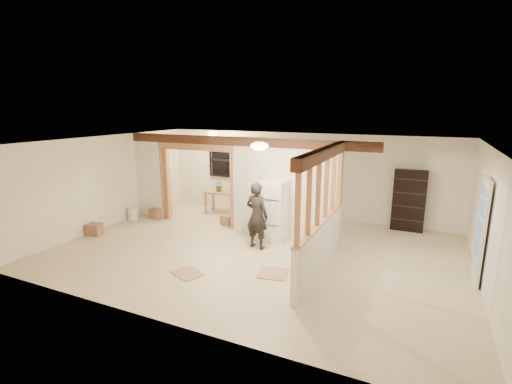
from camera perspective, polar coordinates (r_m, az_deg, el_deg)
The scene contains 30 objects.
floor at distance 8.68m, azimuth 0.05°, elevation -9.04°, with size 9.00×6.50×0.01m, color beige.
ceiling at distance 8.08m, azimuth 0.05°, elevation 7.67°, with size 9.00×6.50×0.01m, color white.
wall_back at distance 11.26m, azimuth 7.02°, elevation 2.65°, with size 9.00×0.01×2.50m, color white.
wall_front at distance 5.64m, azimuth -14.10°, elevation -8.16°, with size 9.00×0.01×2.50m, color white.
wall_left at distance 10.92m, azimuth -21.91°, elevation 1.49°, with size 0.01×6.50×2.50m, color white.
wall_right at distance 7.65m, azimuth 32.41°, elevation -4.23°, with size 0.01×6.50×2.50m, color white.
partition_left_stub at distance 11.46m, azimuth -16.03°, elevation 2.42°, with size 0.90×0.12×2.50m, color silver.
partition_center at distance 9.29m, azimuth 4.28°, elevation 0.52°, with size 2.80×0.12×2.50m, color silver.
doorway_frame at distance 10.50m, azimuth -9.13°, elevation 1.00°, with size 2.46×0.14×2.20m, color #B3784B.
header_beam_back at distance 9.60m, azimuth -2.38°, elevation 7.77°, with size 7.00×0.18×0.22m, color #4A2919.
header_beam_right at distance 7.18m, azimuth 10.41°, elevation 5.83°, with size 0.18×3.30×0.22m, color #4A2919.
pony_wall at distance 7.64m, azimuth 9.83°, elevation -8.31°, with size 0.12×3.20×1.00m, color silver.
stud_partition at distance 7.30m, azimuth 10.18°, elevation 0.21°, with size 0.14×3.20×1.32m, color #B3784B.
window_back at distance 12.18m, azimuth -4.81°, elevation 4.90°, with size 1.12×0.10×1.10m, color black.
french_door at distance 8.09m, azimuth 31.30°, elevation -5.10°, with size 0.12×0.86×2.00m, color white.
ceiling_dome_main at distance 7.50m, azimuth 0.53°, elevation 7.11°, with size 0.36×0.36×0.16m, color #FFEABF.
ceiling_dome_util at distance 11.28m, azimuth -6.66°, elevation 8.98°, with size 0.32×0.32×0.14m, color #FFEABF.
hanging_bulb at distance 10.45m, azimuth -6.27°, elevation 7.03°, with size 0.07×0.07×0.07m, color #FFD88C.
refrigerator at distance 9.13m, azimuth 2.70°, elevation -2.90°, with size 0.62×0.60×1.51m, color white.
woman at distance 8.60m, azimuth 0.14°, elevation -3.66°, with size 0.57×0.38×1.57m, color black.
work_table at distance 11.61m, azimuth -5.05°, elevation -1.56°, with size 1.10×0.55×0.69m, color #B3784B.
potted_plant at distance 11.53m, azimuth -5.66°, elevation 1.00°, with size 0.32×0.28×0.36m, color #2A7030.
shop_vac at distance 12.29m, azimuth -14.10°, elevation -1.26°, with size 0.48×0.48×0.62m, color #950807.
bookshelf at distance 10.63m, azimuth 22.46°, elevation -1.24°, with size 0.82×0.27×1.64m, color black.
bucket at distance 11.51m, azimuth -18.41°, elevation -3.16°, with size 0.29×0.29×0.36m, color white.
box_util_a at distance 10.50m, azimuth -4.43°, elevation -4.30°, with size 0.32×0.27×0.27m, color #8F6245.
box_util_b at distance 11.47m, azimuth -15.09°, elevation -3.18°, with size 0.32×0.32×0.29m, color #8F6245.
box_front at distance 10.54m, azimuth -23.60°, elevation -5.26°, with size 0.36×0.29×0.29m, color #8F6245.
floor_panel_near at distance 7.56m, azimuth 2.61°, elevation -12.37°, with size 0.57×0.57×0.02m, color tan.
floor_panel_far at distance 7.67m, azimuth -10.42°, elevation -12.22°, with size 0.57×0.46×0.02m, color tan.
Camera 1 is at (3.38, -7.30, 3.24)m, focal length 26.00 mm.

